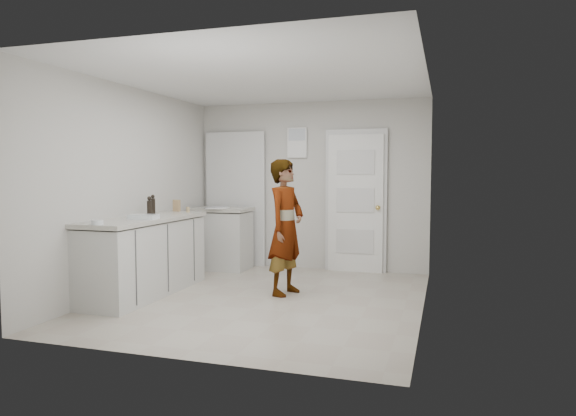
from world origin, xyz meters
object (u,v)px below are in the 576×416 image
(person, at_px, (286,227))
(spice_jar, at_px, (188,210))
(cake_mix_box, at_px, (177,206))
(oil_cruet_a, at_px, (149,207))
(egg_bowl, at_px, (97,222))
(baking_dish, at_px, (144,217))
(oil_cruet_b, at_px, (153,205))

(person, distance_m, spice_jar, 1.50)
(cake_mix_box, bearing_deg, oil_cruet_a, -80.88)
(egg_bowl, bearing_deg, baking_dish, 81.32)
(person, xyz_separation_m, baking_dish, (-1.46, -0.73, 0.14))
(cake_mix_box, relative_size, baking_dish, 0.48)
(person, xyz_separation_m, spice_jar, (-1.46, 0.30, 0.16))
(spice_jar, bearing_deg, oil_cruet_b, -115.75)
(cake_mix_box, distance_m, spice_jar, 0.24)
(oil_cruet_b, xyz_separation_m, egg_bowl, (0.12, -1.23, -0.10))
(baking_dish, height_order, egg_bowl, baking_dish)
(oil_cruet_b, height_order, baking_dish, oil_cruet_b)
(person, relative_size, egg_bowl, 12.90)
(oil_cruet_b, relative_size, egg_bowl, 2.03)
(oil_cruet_a, height_order, baking_dish, oil_cruet_a)
(person, height_order, spice_jar, person)
(egg_bowl, bearing_deg, cake_mix_box, 93.44)
(baking_dish, bearing_deg, egg_bowl, -98.68)
(person, distance_m, baking_dish, 1.64)
(spice_jar, distance_m, oil_cruet_a, 0.72)
(oil_cruet_b, relative_size, baking_dish, 0.77)
(oil_cruet_a, height_order, oil_cruet_b, oil_cruet_b)
(oil_cruet_a, distance_m, egg_bowl, 1.01)
(spice_jar, xyz_separation_m, baking_dish, (-0.01, -1.03, -0.01))
(egg_bowl, bearing_deg, oil_cruet_b, 95.53)
(person, bearing_deg, spice_jar, 91.86)
(person, height_order, cake_mix_box, person)
(baking_dish, bearing_deg, person, 26.55)
(oil_cruet_a, xyz_separation_m, oil_cruet_b, (-0.09, 0.22, 0.01))
(cake_mix_box, xyz_separation_m, oil_cruet_a, (0.08, -0.79, 0.04))
(cake_mix_box, height_order, egg_bowl, cake_mix_box)
(oil_cruet_a, bearing_deg, egg_bowl, -88.38)
(person, relative_size, cake_mix_box, 10.12)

